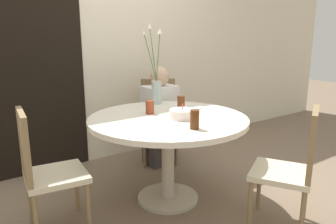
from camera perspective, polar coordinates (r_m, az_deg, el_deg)
ground_plane at (r=2.88m, az=-0.00°, el=-14.91°), size 16.00×16.00×0.00m
wall_back at (r=3.62m, az=-11.83°, el=12.09°), size 8.00×0.05×2.60m
doorway_panel at (r=3.39m, az=-21.75°, el=6.69°), size 0.90×0.01×2.05m
dining_table at (r=2.65m, az=-0.00°, el=-3.32°), size 1.28×1.28×0.72m
chair_left_flank at (r=3.60m, az=-1.62°, el=-0.60°), size 0.55×0.55×0.89m
chair_near_front at (r=2.40m, az=-20.95°, el=-8.80°), size 0.45×0.45×0.89m
chair_far_back at (r=2.45m, az=21.09°, el=-8.37°), size 0.54×0.54×0.89m
birthday_cake at (r=2.56m, az=2.53°, el=-0.34°), size 0.20×0.20×0.12m
flower_vase at (r=3.10m, az=-2.16°, el=5.42°), size 0.15×0.26×0.75m
side_plate at (r=2.95m, az=3.82°, el=0.86°), size 0.22×0.22×0.01m
drink_glass_0 at (r=2.71m, az=-3.18°, el=0.84°), size 0.07×0.07×0.11m
drink_glass_1 at (r=2.79m, az=2.28°, el=1.45°), size 0.06×0.06×0.14m
drink_glass_2 at (r=2.28m, az=4.66°, el=-1.30°), size 0.07×0.07×0.14m
person_boy at (r=3.45m, az=-1.41°, el=-1.29°), size 0.34×0.24×1.05m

